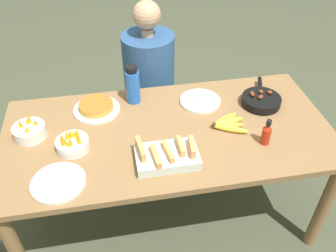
{
  "coord_description": "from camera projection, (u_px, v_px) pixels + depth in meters",
  "views": [
    {
      "loc": [
        -0.26,
        -1.43,
        1.97
      ],
      "look_at": [
        0.0,
        0.0,
        0.76
      ],
      "focal_mm": 38.0,
      "sensor_mm": 36.0,
      "label": 1
    }
  ],
  "objects": [
    {
      "name": "ground_plane",
      "position": [
        168.0,
        213.0,
        2.38
      ],
      "size": [
        14.0,
        14.0,
        0.0
      ],
      "primitive_type": "plane",
      "color": "#474C38"
    },
    {
      "name": "water_bottle",
      "position": [
        133.0,
        85.0,
        2.05
      ],
      "size": [
        0.08,
        0.08,
        0.24
      ],
      "color": "blue",
      "rests_on": "dining_table"
    },
    {
      "name": "empty_plate_near_front",
      "position": [
        200.0,
        101.0,
        2.11
      ],
      "size": [
        0.24,
        0.24,
        0.02
      ],
      "color": "white",
      "rests_on": "dining_table"
    },
    {
      "name": "skillet",
      "position": [
        261.0,
        100.0,
        2.08
      ],
      "size": [
        0.23,
        0.34,
        0.08
      ],
      "rotation": [
        0.0,
        0.0,
        1.24
      ],
      "color": "black",
      "rests_on": "dining_table"
    },
    {
      "name": "frittata_plate_center",
      "position": [
        96.0,
        108.0,
        2.03
      ],
      "size": [
        0.27,
        0.27,
        0.05
      ],
      "color": "white",
      "rests_on": "dining_table"
    },
    {
      "name": "person_figure",
      "position": [
        150.0,
        94.0,
        2.61
      ],
      "size": [
        0.39,
        0.39,
        1.17
      ],
      "color": "black",
      "rests_on": "ground_plane"
    },
    {
      "name": "fruit_bowl_citrus",
      "position": [
        29.0,
        131.0,
        1.85
      ],
      "size": [
        0.17,
        0.17,
        0.12
      ],
      "color": "white",
      "rests_on": "dining_table"
    },
    {
      "name": "hot_sauce_bottle",
      "position": [
        266.0,
        133.0,
        1.8
      ],
      "size": [
        0.05,
        0.05,
        0.15
      ],
      "color": "#B72814",
      "rests_on": "dining_table"
    },
    {
      "name": "banana_bunch",
      "position": [
        227.0,
        124.0,
        1.93
      ],
      "size": [
        0.19,
        0.2,
        0.04
      ],
      "color": "yellow",
      "rests_on": "dining_table"
    },
    {
      "name": "melon_tray",
      "position": [
        167.0,
        156.0,
        1.72
      ],
      "size": [
        0.3,
        0.19,
        0.1
      ],
      "color": "silver",
      "rests_on": "dining_table"
    },
    {
      "name": "empty_plate_far_left",
      "position": [
        58.0,
        183.0,
        1.62
      ],
      "size": [
        0.25,
        0.25,
        0.02
      ],
      "color": "white",
      "rests_on": "dining_table"
    },
    {
      "name": "fruit_bowl_mango",
      "position": [
        72.0,
        143.0,
        1.78
      ],
      "size": [
        0.17,
        0.17,
        0.11
      ],
      "color": "white",
      "rests_on": "dining_table"
    },
    {
      "name": "dining_table",
      "position": [
        168.0,
        143.0,
        1.97
      ],
      "size": [
        1.77,
        0.85,
        0.73
      ],
      "color": "olive",
      "rests_on": "ground_plane"
    }
  ]
}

